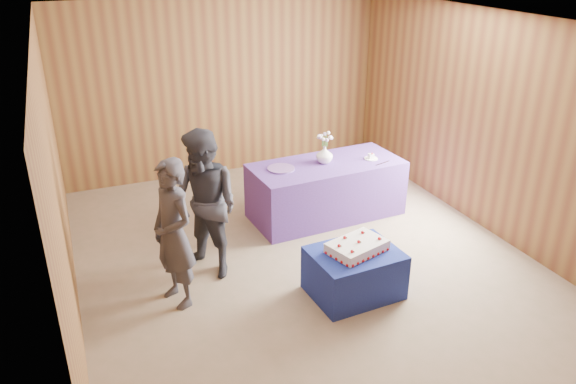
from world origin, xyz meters
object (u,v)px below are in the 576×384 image
cake_table (354,273)px  guest_right (205,206)px  guest_left (173,234)px  serving_table (326,189)px  vase (324,154)px  sheet_cake (357,246)px

cake_table → guest_right: size_ratio=0.54×
guest_left → guest_right: 0.60m
cake_table → guest_right: guest_right is taller
serving_table → guest_left: (-2.27, -1.22, 0.41)m
vase → guest_right: 2.01m
serving_table → vase: (-0.02, 0.04, 0.49)m
cake_table → guest_right: (-1.30, 0.98, 0.58)m
sheet_cake → vase: 1.90m
sheet_cake → guest_right: 1.67m
guest_left → guest_right: size_ratio=0.94×
vase → guest_right: guest_right is taller
sheet_cake → guest_left: (-1.76, 0.56, 0.23)m
cake_table → serving_table: size_ratio=0.45×
cake_table → serving_table: 1.87m
serving_table → cake_table: bearing=-110.0°
sheet_cake → guest_left: bearing=145.9°
serving_table → sheet_cake: serving_table is taller
cake_table → vase: vase is taller
cake_table → vase: size_ratio=3.96×
serving_table → guest_left: size_ratio=1.28×
guest_right → guest_left: bearing=-78.8°
cake_table → guest_left: (-1.74, 0.57, 0.53)m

